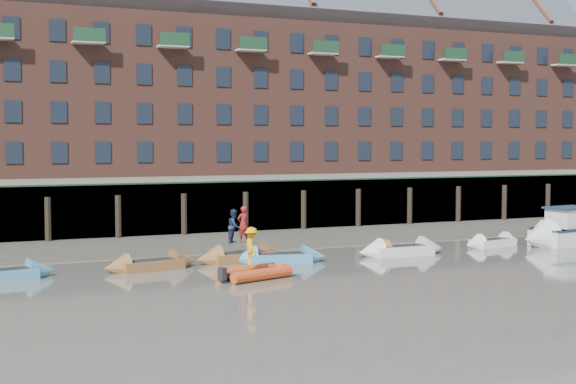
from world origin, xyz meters
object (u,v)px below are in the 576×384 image
person_rower_b (234,226)px  person_rib_crew (252,247)px  rowboat_3 (242,257)px  rib_tender (257,273)px  rowboat_7 (493,243)px  person_rower_a (243,224)px  rowboat_4 (280,258)px  rowboat_1 (1,275)px  rowboat_6 (404,250)px  rowboat_2 (151,265)px  rowboat_5 (401,250)px  motor_launch (561,233)px

person_rower_b → person_rib_crew: bearing=-155.3°
rowboat_3 → rib_tender: 4.68m
rowboat_7 → person_rower_a: person_rower_a is taller
rowboat_4 → person_rib_crew: (-2.82, -3.71, 1.13)m
rowboat_7 → rib_tender: size_ratio=1.23×
rowboat_1 → rowboat_6: (19.56, 0.10, -0.01)m
rowboat_2 → rowboat_5: 12.84m
rowboat_2 → rowboat_7: 19.27m
rowboat_1 → rowboat_3: 11.00m
rowboat_5 → motor_launch: motor_launch is taller
rowboat_2 → person_rower_b: bearing=-1.0°
rowboat_5 → rowboat_6: bearing=39.2°
rowboat_3 → person_rower_a: 1.56m
rib_tender → person_rower_a: bearing=58.8°
rowboat_1 → person_rower_b: 10.75m
rowboat_7 → rib_tender: (-15.68, -4.55, 0.04)m
rowboat_2 → rowboat_7: bearing=-8.7°
rowboat_3 → rowboat_6: (8.59, -0.70, -0.02)m
rowboat_5 → rowboat_6: rowboat_5 is taller
rowboat_3 → rowboat_5: bearing=-10.8°
rowboat_1 → rowboat_6: 19.56m
person_rower_a → rowboat_5: bearing=160.6°
rowboat_1 → motor_launch: bearing=-9.7°
rowboat_3 → motor_launch: bearing=-7.3°
rowboat_5 → motor_launch: 10.30m
rowboat_1 → rowboat_7: (25.63, 0.79, -0.02)m
motor_launch → person_rower_a: bearing=-11.1°
rowboat_3 → rib_tender: bearing=-106.6°
rowboat_2 → rowboat_5: bearing=-12.2°
rowboat_6 → person_rower_b: 9.12m
motor_launch → person_rower_b: bearing=-11.2°
person_rower_b → person_rower_a: bearing=-63.2°
rowboat_1 → rowboat_2: (6.37, 0.22, -0.00)m
rowboat_4 → person_rib_crew: size_ratio=2.85×
rowboat_1 → rib_tender: (9.95, -3.77, 0.02)m
rowboat_5 → person_rower_a: person_rower_a is taller
rowboat_4 → person_rower_b: bearing=162.4°
person_rower_b → person_rib_crew: person_rower_b is taller
rowboat_5 → rowboat_7: size_ratio=1.18×
rowboat_1 → rowboat_4: size_ratio=0.97×
rowboat_7 → person_rower_b: (-15.03, 0.14, 1.52)m
rowboat_3 → rowboat_4: 1.81m
rowboat_1 → rowboat_5: 19.20m
person_rower_a → person_rib_crew: person_rower_a is taller
rowboat_1 → rowboat_4: bearing=-9.9°
rowboat_4 → motor_launch: motor_launch is taller
person_rower_b → rowboat_4: bearing=-83.1°
rowboat_2 → person_rower_a: 4.96m
rowboat_1 → person_rib_crew: person_rib_crew is taller
rowboat_4 → motor_launch: bearing=10.6°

